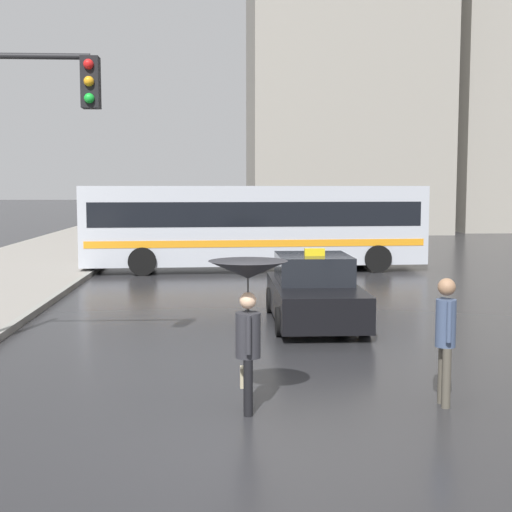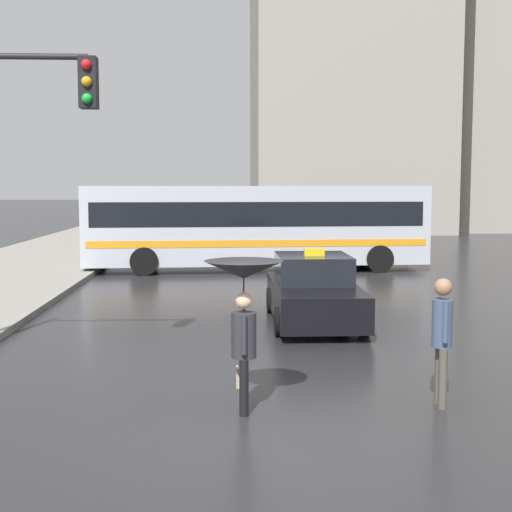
{
  "view_description": "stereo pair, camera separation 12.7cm",
  "coord_description": "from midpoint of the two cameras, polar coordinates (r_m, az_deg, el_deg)",
  "views": [
    {
      "loc": [
        -0.33,
        -7.75,
        3.03
      ],
      "look_at": [
        0.53,
        8.71,
        1.4
      ],
      "focal_mm": 50.0,
      "sensor_mm": 36.0,
      "label": 1
    },
    {
      "loc": [
        -0.2,
        -7.75,
        3.03
      ],
      "look_at": [
        0.53,
        8.71,
        1.4
      ],
      "focal_mm": 50.0,
      "sensor_mm": 36.0,
      "label": 2
    }
  ],
  "objects": [
    {
      "name": "city_bus",
      "position": [
        25.6,
        0.14,
        2.63
      ],
      "size": [
        12.22,
        3.2,
        3.02
      ],
      "rotation": [
        0.0,
        0.0,
        -1.51
      ],
      "color": "#B2B7C1",
      "rests_on": "ground_plane"
    },
    {
      "name": "pedestrian_with_umbrella",
      "position": [
        9.36,
        -0.6,
        -2.9
      ],
      "size": [
        1.04,
        1.04,
        2.05
      ],
      "rotation": [
        0.0,
        0.0,
        1.56
      ],
      "color": "black",
      "rests_on": "ground_plane"
    },
    {
      "name": "taxi",
      "position": [
        15.82,
        4.86,
        -2.91
      ],
      "size": [
        1.91,
        4.34,
        1.66
      ],
      "rotation": [
        0.0,
        0.0,
        3.14
      ],
      "color": "black",
      "rests_on": "ground_plane"
    },
    {
      "name": "pedestrian_man",
      "position": [
        10.12,
        15.01,
        -5.85
      ],
      "size": [
        0.29,
        0.43,
        1.78
      ],
      "rotation": [
        0.0,
        0.0,
        -1.63
      ],
      "color": "#4C473D",
      "rests_on": "ground_plane"
    },
    {
      "name": "building_tower_near",
      "position": [
        51.91,
        7.08,
        19.09
      ],
      "size": [
        12.29,
        13.86,
        30.28
      ],
      "color": "gray",
      "rests_on": "ground_plane"
    },
    {
      "name": "ground_plane",
      "position": [
        8.32,
        -0.56,
        -15.68
      ],
      "size": [
        300.0,
        300.0,
        0.0
      ],
      "primitive_type": "plane",
      "color": "#262628"
    }
  ]
}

